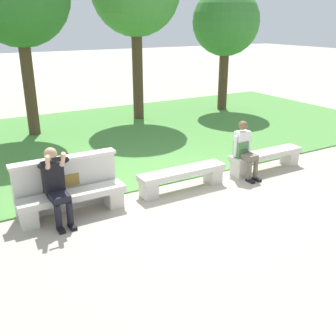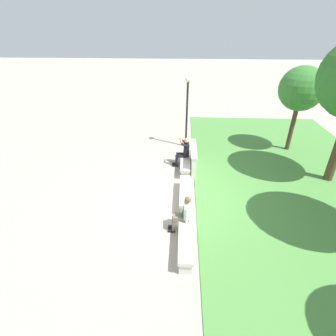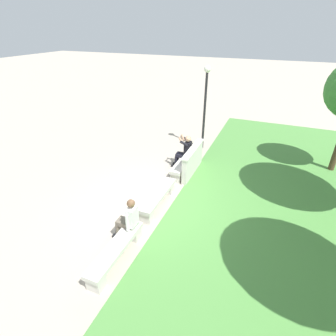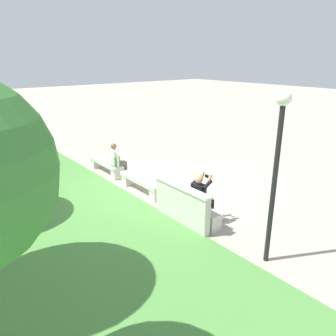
{
  "view_description": "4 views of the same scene",
  "coord_description": "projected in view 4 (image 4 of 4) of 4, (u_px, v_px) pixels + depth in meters",
  "views": [
    {
      "loc": [
        -4.02,
        -6.35,
        3.31
      ],
      "look_at": [
        -0.6,
        -0.45,
        0.74
      ],
      "focal_mm": 42.0,
      "sensor_mm": 36.0,
      "label": 1
    },
    {
      "loc": [
        7.74,
        -0.19,
        5.68
      ],
      "look_at": [
        -0.95,
        -0.67,
        0.77
      ],
      "focal_mm": 28.0,
      "sensor_mm": 36.0,
      "label": 2
    },
    {
      "loc": [
        5.85,
        2.78,
        4.88
      ],
      "look_at": [
        -1.09,
        -0.12,
        0.72
      ],
      "focal_mm": 28.0,
      "sensor_mm": 36.0,
      "label": 3
    },
    {
      "loc": [
        -7.97,
        5.3,
        4.03
      ],
      "look_at": [
        -1.22,
        -0.09,
        1.09
      ],
      "focal_mm": 35.0,
      "sensor_mm": 36.0,
      "label": 4
    }
  ],
  "objects": [
    {
      "name": "bench_main",
      "position": [
        191.0,
        208.0,
        8.52
      ],
      "size": [
        1.93,
        0.4,
        0.45
      ],
      "color": "beige",
      "rests_on": "ground"
    },
    {
      "name": "backpack",
      "position": [
        116.0,
        161.0,
        11.26
      ],
      "size": [
        0.28,
        0.24,
        0.43
      ],
      "color": "#4C7F47",
      "rests_on": "bench_mid"
    },
    {
      "name": "person_photographer",
      "position": [
        202.0,
        195.0,
        8.22
      ],
      "size": [
        0.48,
        0.73,
        1.32
      ],
      "color": "black",
      "rests_on": "ground"
    },
    {
      "name": "ground_plane",
      "position": [
        142.0,
        192.0,
        10.33
      ],
      "size": [
        80.0,
        80.0,
        0.0
      ],
      "primitive_type": "plane",
      "color": "#B2A593"
    },
    {
      "name": "bench_mid",
      "position": [
        106.0,
        165.0,
        11.94
      ],
      "size": [
        1.93,
        0.4,
        0.45
      ],
      "color": "beige",
      "rests_on": "ground"
    },
    {
      "name": "person_distant",
      "position": [
        117.0,
        159.0,
        11.32
      ],
      "size": [
        0.48,
        0.67,
        1.26
      ],
      "color": "black",
      "rests_on": "ground"
    },
    {
      "name": "backrest_wall_with_plaque",
      "position": [
        181.0,
        204.0,
        8.25
      ],
      "size": [
        1.92,
        0.24,
        1.01
      ],
      "color": "beige",
      "rests_on": "ground"
    },
    {
      "name": "lamp_post",
      "position": [
        277.0,
        154.0,
        6.11
      ],
      "size": [
        0.28,
        0.28,
        3.48
      ],
      "color": "black",
      "rests_on": "ground"
    },
    {
      "name": "bench_near",
      "position": [
        141.0,
        183.0,
        10.23
      ],
      "size": [
        1.93,
        0.4,
        0.45
      ],
      "color": "beige",
      "rests_on": "ground"
    }
  ]
}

